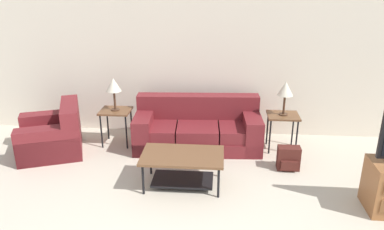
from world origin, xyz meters
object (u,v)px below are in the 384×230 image
Objects in this scene: couch at (198,129)px; table_lamp_left at (114,86)px; backpack at (289,159)px; coffee_table at (183,163)px; table_lamp_right at (286,90)px; side_table_left at (116,114)px; side_table_right at (283,119)px; armchair at (53,136)px.

table_lamp_left is at bearing -179.32° from couch.
table_lamp_left reaches higher than backpack.
coffee_table is at bearing -45.10° from table_lamp_left.
table_lamp_right is at bearing 40.01° from coffee_table.
coffee_table is 1.78m from side_table_left.
couch is 1.40m from side_table_right.
armchair is at bearing 175.62° from backpack.
table_lamp_right is (1.38, -0.02, 0.73)m from couch.
armchair is 2.35m from coffee_table.
coffee_table is at bearing -21.37° from armchair.
side_table_left reaches higher than coffee_table.
armchair is 1.05m from side_table_left.
table_lamp_left is at bearing 134.90° from coffee_table.
side_table_left is (-1.25, 1.26, 0.19)m from coffee_table.
side_table_right is at bearing -0.68° from couch.
couch reaches higher than armchair.
couch is 3.45× the size of side_table_left.
table_lamp_left is 2.75m from table_lamp_right.
couch is 1.28m from coffee_table.
table_lamp_right is 1.54× the size of backpack.
armchair is 3.71m from side_table_right.
backpack is (0.01, -0.68, -0.36)m from side_table_right.
table_lamp_left is at bearing 166.10° from backpack.
armchair is 3.71m from backpack.
armchair is 2.26× the size of table_lamp_left.
table_lamp_right reaches higher than side_table_right.
couch is 1.69× the size of armchair.
backpack is at bearing -4.38° from armchair.
side_table_left is at bearing -179.32° from couch.
table_lamp_left is 2.97m from backpack.
armchair reaches higher than backpack.
side_table_left is at bearing 116.57° from table_lamp_left.
backpack is (1.51, 0.57, -0.17)m from coffee_table.
armchair is at bearing -156.82° from table_lamp_left.
table_lamp_left reaches higher than side_table_left.
coffee_table is at bearing -139.99° from side_table_right.
side_table_right is (1.38, -0.02, 0.24)m from couch.
backpack is (2.76, -0.68, -0.85)m from table_lamp_left.
side_table_right is 1.11× the size of table_lamp_right.
side_table_left is 2.87m from backpack.
side_table_left is (-1.37, -0.02, 0.24)m from couch.
side_table_right is at bearing 6.20° from armchair.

